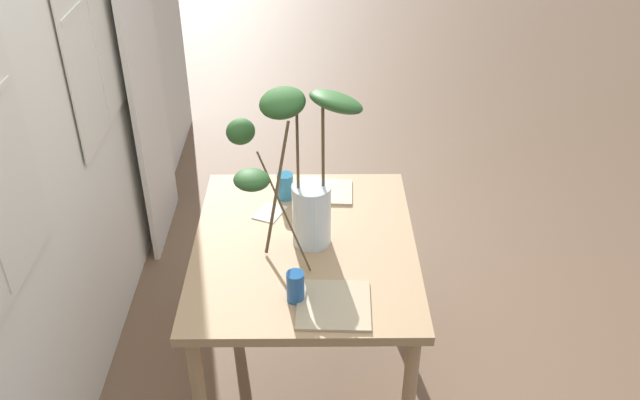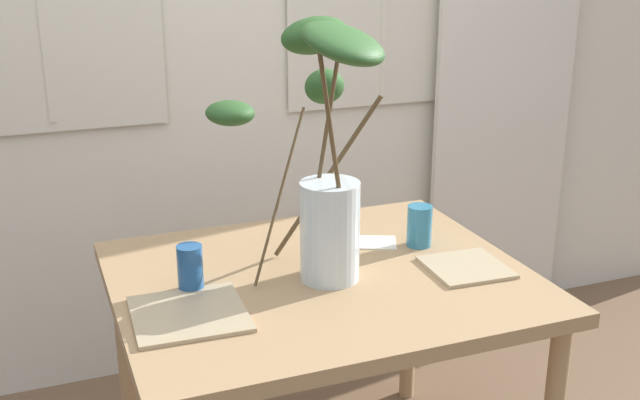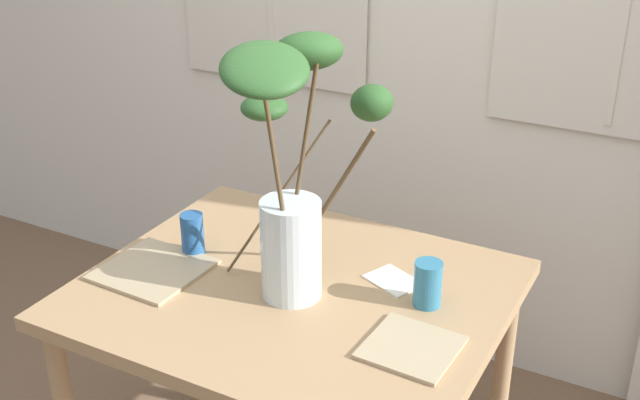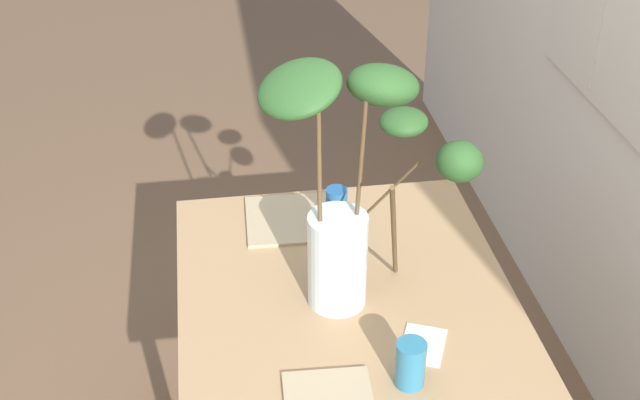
{
  "view_description": "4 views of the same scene",
  "coord_description": "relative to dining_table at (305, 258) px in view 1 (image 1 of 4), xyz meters",
  "views": [
    {
      "loc": [
        -2.3,
        -0.05,
        2.47
      ],
      "look_at": [
        0.03,
        -0.07,
        0.95
      ],
      "focal_mm": 38.04,
      "sensor_mm": 36.0,
      "label": 1
    },
    {
      "loc": [
        -0.72,
        -1.85,
        1.65
      ],
      "look_at": [
        -0.0,
        -0.0,
        0.97
      ],
      "focal_mm": 43.88,
      "sensor_mm": 36.0,
      "label": 2
    },
    {
      "loc": [
        0.96,
        -1.63,
        1.91
      ],
      "look_at": [
        0.08,
        0.01,
        1.03
      ],
      "focal_mm": 45.03,
      "sensor_mm": 36.0,
      "label": 3
    },
    {
      "loc": [
        1.8,
        -0.35,
        2.25
      ],
      "look_at": [
        -0.0,
        -0.08,
        1.07
      ],
      "focal_mm": 47.17,
      "sensor_mm": 36.0,
      "label": 4
    }
  ],
  "objects": [
    {
      "name": "plate_square_right",
      "position": [
        0.4,
        -0.11,
        0.09
      ],
      "size": [
        0.22,
        0.22,
        0.01
      ],
      "primitive_type": "cube",
      "rotation": [
        0.0,
        0.0,
        -0.05
      ],
      "color": "tan",
      "rests_on": "dining_table"
    },
    {
      "name": "back_wall_with_windows",
      "position": [
        -0.0,
        1.01,
        0.75
      ],
      "size": [
        5.34,
        0.14,
        2.83
      ],
      "color": "silver",
      "rests_on": "ground"
    },
    {
      "name": "dining_table",
      "position": [
        0.0,
        0.0,
        0.0
      ],
      "size": [
        1.13,
        0.94,
        0.75
      ],
      "color": "tan",
      "rests_on": "ground"
    },
    {
      "name": "ground",
      "position": [
        0.0,
        0.0,
        -0.67
      ],
      "size": [
        14.0,
        14.0,
        0.0
      ],
      "primitive_type": "plane",
      "color": "brown"
    },
    {
      "name": "vase_with_branches",
      "position": [
        0.01,
        0.01,
        0.43
      ],
      "size": [
        0.5,
        0.57,
        0.73
      ],
      "color": "silver",
      "rests_on": "dining_table"
    },
    {
      "name": "plate_square_left",
      "position": [
        -0.4,
        -0.11,
        0.09
      ],
      "size": [
        0.29,
        0.29,
        0.01
      ],
      "primitive_type": "cube",
      "rotation": [
        0.0,
        0.0,
        -0.04
      ],
      "color": "tan",
      "rests_on": "dining_table"
    },
    {
      "name": "napkin_folded",
      "position": [
        0.23,
        0.16,
        0.08
      ],
      "size": [
        0.18,
        0.16,
        0.0
      ],
      "primitive_type": "cube",
      "rotation": [
        0.0,
        0.0,
        -0.41
      ],
      "color": "silver",
      "rests_on": "dining_table"
    },
    {
      "name": "curtain_sheer_side",
      "position": [
        1.17,
        0.89,
        0.52
      ],
      "size": [
        0.65,
        0.03,
        2.38
      ],
      "primitive_type": "cube",
      "color": "silver",
      "rests_on": "ground"
    },
    {
      "name": "drinking_glass_blue_right",
      "position": [
        0.35,
        0.09,
        0.14
      ],
      "size": [
        0.08,
        0.08,
        0.13
      ],
      "primitive_type": "cylinder",
      "color": "teal",
      "rests_on": "dining_table"
    },
    {
      "name": "drinking_glass_blue_left",
      "position": [
        -0.36,
        0.03,
        0.15
      ],
      "size": [
        0.07,
        0.07,
        0.13
      ],
      "primitive_type": "cylinder",
      "color": "#235693",
      "rests_on": "dining_table"
    }
  ]
}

